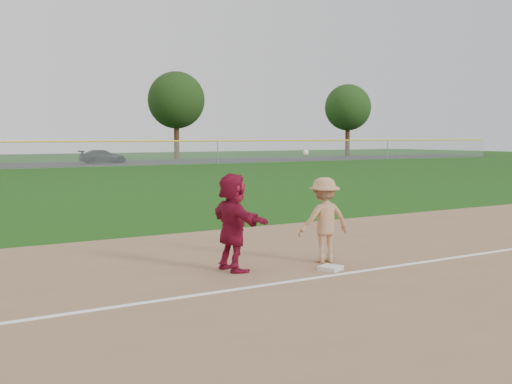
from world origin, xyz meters
TOP-DOWN VIEW (x-y plane):
  - ground at (0.00, 0.00)m, footprint 160.00×160.00m
  - foul_line at (0.00, -0.80)m, footprint 60.00×0.10m
  - first_base at (0.37, -0.43)m, footprint 0.46×0.46m
  - base_runner at (-1.13, 0.46)m, footprint 0.54×1.63m
  - car_right at (11.69, 45.97)m, footprint 4.17×1.82m
  - first_base_play at (0.74, 0.23)m, footprint 1.12×0.74m
  - tree_3 at (22.00, 52.80)m, footprint 6.00×6.00m
  - tree_4 at (44.00, 51.20)m, footprint 5.60×5.60m

SIDE VIEW (x-z plane):
  - ground at x=0.00m, z-range 0.00..0.00m
  - foul_line at x=0.00m, z-range 0.02..0.03m
  - first_base at x=0.37m, z-range 0.02..0.10m
  - car_right at x=11.69m, z-range 0.01..1.20m
  - first_base_play at x=0.74m, z-range -0.24..1.90m
  - base_runner at x=-1.13m, z-range 0.02..1.77m
  - tree_4 at x=44.00m, z-range 1.51..10.18m
  - tree_3 at x=22.00m, z-range 1.57..10.76m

